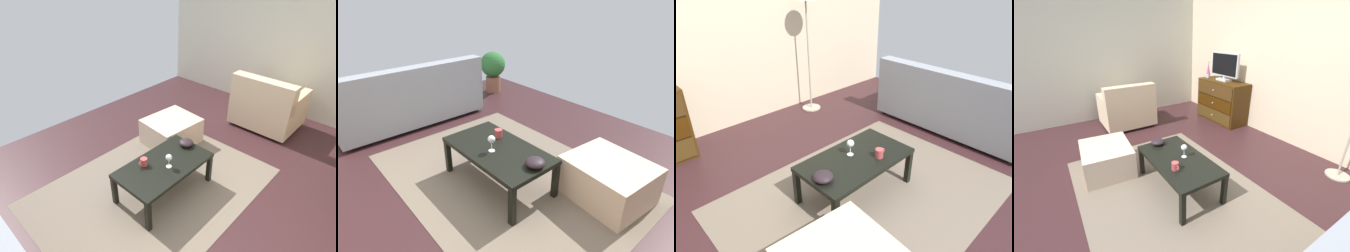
% 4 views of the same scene
% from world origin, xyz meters
% --- Properties ---
extents(ground_plane, '(5.95, 4.75, 0.05)m').
position_xyz_m(ground_plane, '(0.00, 0.00, -0.03)').
color(ground_plane, '#361D20').
extents(wall_accent_rear, '(5.95, 0.12, 2.63)m').
position_xyz_m(wall_accent_rear, '(0.00, 2.14, 1.32)').
color(wall_accent_rear, beige).
rests_on(wall_accent_rear, ground_plane).
extents(wall_plain_left, '(0.12, 4.75, 2.63)m').
position_xyz_m(wall_plain_left, '(-2.74, 0.00, 1.32)').
color(wall_plain_left, beige).
rests_on(wall_plain_left, ground_plane).
extents(area_rug, '(2.60, 1.90, 0.01)m').
position_xyz_m(area_rug, '(0.20, -0.20, 0.00)').
color(area_rug, '#706354').
rests_on(area_rug, ground_plane).
extents(dresser, '(1.06, 0.49, 0.83)m').
position_xyz_m(dresser, '(-1.23, 1.82, 0.41)').
color(dresser, '#3E250A').
rests_on(dresser, ground_plane).
extents(tv, '(0.72, 0.18, 0.54)m').
position_xyz_m(tv, '(-1.24, 1.85, 1.11)').
color(tv, silver).
rests_on(tv, dresser).
extents(lava_lamp, '(0.09, 0.09, 0.33)m').
position_xyz_m(lava_lamp, '(-1.66, 1.78, 0.97)').
color(lava_lamp, '#B7B7BC').
rests_on(lava_lamp, dresser).
extents(coffee_table, '(1.04, 0.58, 0.40)m').
position_xyz_m(coffee_table, '(0.16, -0.07, 0.35)').
color(coffee_table, black).
rests_on(coffee_table, ground_plane).
extents(wine_glass, '(0.07, 0.07, 0.16)m').
position_xyz_m(wine_glass, '(0.17, 0.00, 0.51)').
color(wine_glass, silver).
rests_on(wine_glass, coffee_table).
extents(mug, '(0.11, 0.08, 0.08)m').
position_xyz_m(mug, '(0.33, -0.21, 0.44)').
color(mug, '#AC4445').
rests_on(mug, coffee_table).
extents(bowl_decorative, '(0.17, 0.17, 0.08)m').
position_xyz_m(bowl_decorative, '(-0.27, -0.12, 0.43)').
color(bowl_decorative, black).
rests_on(bowl_decorative, coffee_table).
extents(armchair, '(0.80, 0.93, 0.85)m').
position_xyz_m(armchair, '(-1.96, 0.07, 0.34)').
color(armchair, '#332319').
rests_on(armchair, ground_plane).
extents(ottoman, '(0.75, 0.66, 0.37)m').
position_xyz_m(ottoman, '(-0.63, -0.69, 0.19)').
color(ottoman, '#CAB199').
rests_on(ottoman, ground_plane).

